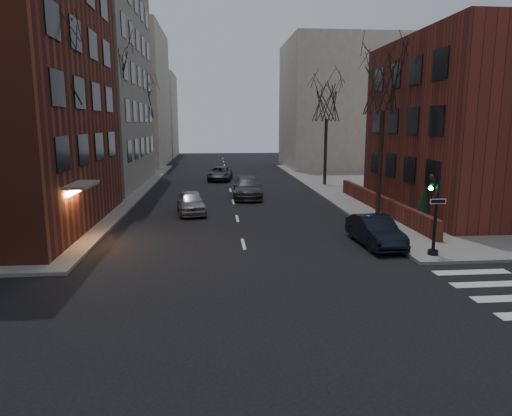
% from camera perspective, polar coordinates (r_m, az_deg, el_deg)
% --- Properties ---
extents(ground, '(160.00, 160.00, 0.00)m').
position_cam_1_polar(ground, '(10.91, 2.66, -21.13)').
color(ground, black).
rests_on(ground, ground).
extents(building_left_tan, '(18.00, 18.00, 28.00)m').
position_cam_1_polar(building_left_tan, '(46.69, -26.36, 19.73)').
color(building_left_tan, gray).
rests_on(building_left_tan, ground).
extents(building_right_brick, '(12.00, 14.00, 11.00)m').
position_cam_1_polar(building_right_brick, '(33.34, 27.48, 9.01)').
color(building_right_brick, maroon).
rests_on(building_right_brick, ground).
extents(low_wall_right, '(0.35, 16.00, 1.00)m').
position_cam_1_polar(low_wall_right, '(30.54, 15.24, 0.62)').
color(low_wall_right, maroon).
rests_on(low_wall_right, sidewalk_far_right).
extents(building_distant_la, '(14.00, 16.00, 18.00)m').
position_cam_1_polar(building_distant_la, '(65.72, -17.64, 12.94)').
color(building_distant_la, beige).
rests_on(building_distant_la, ground).
extents(building_distant_ra, '(14.00, 14.00, 16.00)m').
position_cam_1_polar(building_distant_ra, '(61.44, 10.49, 12.52)').
color(building_distant_ra, beige).
rests_on(building_distant_ra, ground).
extents(building_distant_lb, '(10.00, 12.00, 14.00)m').
position_cam_1_polar(building_distant_lb, '(82.04, -13.62, 11.17)').
color(building_distant_lb, beige).
rests_on(building_distant_lb, ground).
extents(traffic_signal, '(0.76, 0.44, 4.00)m').
position_cam_1_polar(traffic_signal, '(20.75, 21.39, -0.78)').
color(traffic_signal, black).
rests_on(traffic_signal, sidewalk_far_right).
extents(tree_left_a, '(4.18, 4.18, 10.26)m').
position_cam_1_polar(tree_left_a, '(24.52, -23.91, 16.12)').
color(tree_left_a, '#2D231C').
rests_on(tree_left_a, sidewalk_far_left).
extents(tree_left_b, '(4.40, 4.40, 10.80)m').
position_cam_1_polar(tree_left_b, '(36.12, -17.75, 15.14)').
color(tree_left_b, '#2D231C').
rests_on(tree_left_b, sidewalk_far_left).
extents(tree_left_c, '(3.96, 3.96, 9.72)m').
position_cam_1_polar(tree_left_c, '(49.81, -14.17, 12.91)').
color(tree_left_c, '#2D231C').
rests_on(tree_left_c, sidewalk_far_left).
extents(tree_right_a, '(3.96, 3.96, 9.72)m').
position_cam_1_polar(tree_right_a, '(29.10, 15.71, 14.72)').
color(tree_right_a, '#2D231C').
rests_on(tree_right_a, sidewalk_far_right).
extents(tree_right_b, '(3.74, 3.74, 9.18)m').
position_cam_1_polar(tree_right_b, '(42.45, 8.84, 12.96)').
color(tree_right_b, '#2D231C').
rests_on(tree_right_b, sidewalk_far_right).
extents(streetlamp_near, '(0.36, 0.36, 6.28)m').
position_cam_1_polar(streetlamp_near, '(31.98, -17.76, 7.40)').
color(streetlamp_near, black).
rests_on(streetlamp_near, sidewalk_far_left).
extents(streetlamp_far, '(0.36, 0.36, 6.28)m').
position_cam_1_polar(streetlamp_far, '(51.67, -12.97, 8.65)').
color(streetlamp_far, black).
rests_on(streetlamp_far, sidewalk_far_left).
extents(parked_sedan, '(1.74, 4.36, 1.41)m').
position_cam_1_polar(parked_sedan, '(22.31, 14.66, -2.80)').
color(parked_sedan, black).
rests_on(parked_sedan, ground).
extents(car_lane_silver, '(2.25, 4.44, 1.45)m').
position_cam_1_polar(car_lane_silver, '(29.53, -8.14, 0.71)').
color(car_lane_silver, gray).
rests_on(car_lane_silver, ground).
extents(car_lane_gray, '(2.52, 5.57, 1.58)m').
position_cam_1_polar(car_lane_gray, '(35.38, -1.05, 2.55)').
color(car_lane_gray, '#3D3D41').
rests_on(car_lane_gray, ground).
extents(car_lane_far, '(2.76, 5.12, 1.37)m').
position_cam_1_polar(car_lane_far, '(46.52, -4.52, 4.31)').
color(car_lane_far, '#38383C').
rests_on(car_lane_far, ground).
extents(sandwich_board, '(0.41, 0.53, 0.79)m').
position_cam_1_polar(sandwich_board, '(24.37, 21.61, -2.47)').
color(sandwich_board, silver).
rests_on(sandwich_board, sidewalk_far_right).
extents(evergreen_shrub, '(1.75, 1.75, 2.26)m').
position_cam_1_polar(evergreen_shrub, '(27.21, 20.34, 0.50)').
color(evergreen_shrub, '#163119').
rests_on(evergreen_shrub, sidewalk_far_right).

